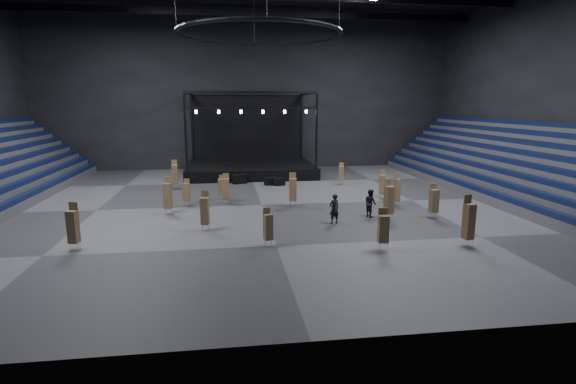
{
  "coord_description": "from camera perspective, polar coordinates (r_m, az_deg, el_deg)",
  "views": [
    {
      "loc": [
        -2.7,
        -34.72,
        7.96
      ],
      "look_at": [
        1.84,
        -2.0,
        1.4
      ],
      "focal_mm": 28.0,
      "sensor_mm": 36.0,
      "label": 1
    }
  ],
  "objects": [
    {
      "name": "wall_front",
      "position": [
        14.02,
        3.33,
        15.47
      ],
      "size": [
        50.0,
        0.2,
        18.0
      ],
      "primitive_type": "cube",
      "color": "black",
      "rests_on": "ground"
    },
    {
      "name": "chair_stack_3",
      "position": [
        32.88,
        18.03,
        -1.02
      ],
      "size": [
        0.58,
        0.58,
        2.47
      ],
      "rotation": [
        0.0,
        0.0,
        0.11
      ],
      "color": "silver",
      "rests_on": "floor"
    },
    {
      "name": "wall_back",
      "position": [
        55.79,
        -5.25,
        12.26
      ],
      "size": [
        50.0,
        0.2,
        18.0
      ],
      "primitive_type": "cube",
      "color": "black",
      "rests_on": "ground"
    },
    {
      "name": "bleachers_right",
      "position": [
        43.6,
        28.23,
        1.68
      ],
      "size": [
        7.2,
        40.0,
        6.4
      ],
      "color": "#4F4F51",
      "rests_on": "floor"
    },
    {
      "name": "chair_stack_4",
      "position": [
        44.71,
        6.78,
        2.41
      ],
      "size": [
        0.6,
        0.6,
        2.19
      ],
      "rotation": [
        0.0,
        0.0,
        -0.27
      ],
      "color": "silver",
      "rests_on": "floor"
    },
    {
      "name": "chair_stack_0",
      "position": [
        38.11,
        -8.47,
        0.7
      ],
      "size": [
        0.55,
        0.55,
        2.03
      ],
      "rotation": [
        0.0,
        0.0,
        -0.26
      ],
      "color": "silver",
      "rests_on": "floor"
    },
    {
      "name": "chair_stack_5",
      "position": [
        35.98,
        -12.8,
        0.03
      ],
      "size": [
        0.58,
        0.58,
        2.16
      ],
      "rotation": [
        0.0,
        0.0,
        -0.27
      ],
      "color": "silver",
      "rests_on": "floor"
    },
    {
      "name": "chair_stack_6",
      "position": [
        36.09,
        13.65,
        0.31
      ],
      "size": [
        0.47,
        0.47,
        2.6
      ],
      "rotation": [
        0.0,
        0.0,
        -0.04
      ],
      "color": "silver",
      "rests_on": "floor"
    },
    {
      "name": "chair_stack_13",
      "position": [
        43.29,
        -14.19,
        2.21
      ],
      "size": [
        0.56,
        0.56,
        2.76
      ],
      "rotation": [
        0.0,
        0.0,
        0.04
      ],
      "color": "silver",
      "rests_on": "floor"
    },
    {
      "name": "wall_right",
      "position": [
        44.42,
        31.31,
        10.98
      ],
      "size": [
        0.2,
        42.0,
        18.0
      ],
      "primitive_type": "cube",
      "color": "black",
      "rests_on": "ground"
    },
    {
      "name": "chair_stack_2",
      "position": [
        25.35,
        -2.56,
        -4.37
      ],
      "size": [
        0.57,
        0.57,
        2.2
      ],
      "rotation": [
        0.0,
        0.0,
        0.33
      ],
      "color": "silver",
      "rests_on": "floor"
    },
    {
      "name": "flight_case_left",
      "position": [
        45.37,
        -6.19,
        1.65
      ],
      "size": [
        1.53,
        1.13,
        0.92
      ],
      "primitive_type": "cube",
      "rotation": [
        0.0,
        0.0,
        0.36
      ],
      "color": "black",
      "rests_on": "floor"
    },
    {
      "name": "floor",
      "position": [
        35.72,
        -3.37,
        -1.66
      ],
      "size": [
        50.0,
        50.0,
        0.0
      ],
      "primitive_type": "plane",
      "color": "#515153",
      "rests_on": "ground"
    },
    {
      "name": "chair_stack_15",
      "position": [
        36.29,
        -7.9,
        0.53
      ],
      "size": [
        0.56,
        0.56,
        2.43
      ],
      "rotation": [
        0.0,
        0.0,
        -0.04
      ],
      "color": "silver",
      "rests_on": "floor"
    },
    {
      "name": "chair_stack_14",
      "position": [
        31.7,
        12.69,
        -0.89
      ],
      "size": [
        0.63,
        0.63,
        2.84
      ],
      "rotation": [
        0.0,
        0.0,
        0.22
      ],
      "color": "silver",
      "rests_on": "floor"
    },
    {
      "name": "chair_stack_1",
      "position": [
        27.16,
        21.96,
        -3.37
      ],
      "size": [
        0.61,
        0.61,
        2.95
      ],
      "rotation": [
        0.0,
        0.0,
        0.19
      ],
      "color": "silver",
      "rests_on": "floor"
    },
    {
      "name": "flight_case_mid",
      "position": [
        44.06,
        -1.11,
        1.3
      ],
      "size": [
        1.2,
        0.93,
        0.72
      ],
      "primitive_type": "cube",
      "rotation": [
        0.0,
        0.0,
        0.42
      ],
      "color": "black",
      "rests_on": "floor"
    },
    {
      "name": "truss_ring",
      "position": [
        35.19,
        -3.63,
        19.45
      ],
      "size": [
        12.3,
        12.3,
        5.15
      ],
      "color": "black",
      "rests_on": "ceiling"
    },
    {
      "name": "chair_stack_8",
      "position": [
        27.24,
        -25.63,
        -3.91
      ],
      "size": [
        0.6,
        0.6,
        2.67
      ],
      "rotation": [
        0.0,
        0.0,
        -0.22
      ],
      "color": "silver",
      "rests_on": "floor"
    },
    {
      "name": "chair_stack_12",
      "position": [
        25.15,
        12.01,
        -4.5
      ],
      "size": [
        0.6,
        0.6,
        2.33
      ],
      "rotation": [
        0.0,
        0.0,
        -0.12
      ],
      "color": "silver",
      "rests_on": "floor"
    },
    {
      "name": "crew_member",
      "position": [
        32.4,
        10.43,
        -1.38
      ],
      "size": [
        0.97,
        1.12,
        1.97
      ],
      "primitive_type": "imported",
      "rotation": [
        0.0,
        0.0,
        1.83
      ],
      "color": "black",
      "rests_on": "floor"
    },
    {
      "name": "chair_stack_9",
      "position": [
        33.58,
        -15.03,
        -0.4
      ],
      "size": [
        0.61,
        0.61,
        2.75
      ],
      "rotation": [
        0.0,
        0.0,
        -0.21
      ],
      "color": "silver",
      "rests_on": "floor"
    },
    {
      "name": "flight_case_right",
      "position": [
        44.33,
        -2.27,
        1.37
      ],
      "size": [
        1.25,
        0.94,
        0.75
      ],
      "primitive_type": "cube",
      "rotation": [
        0.0,
        0.0,
        0.39
      ],
      "color": "black",
      "rests_on": "floor"
    },
    {
      "name": "chair_stack_11",
      "position": [
        34.88,
        0.62,
        0.38
      ],
      "size": [
        0.59,
        0.59,
        2.67
      ],
      "rotation": [
        0.0,
        0.0,
        -0.07
      ],
      "color": "silver",
      "rests_on": "floor"
    },
    {
      "name": "chair_stack_7",
      "position": [
        28.81,
        -10.51,
        -2.29
      ],
      "size": [
        0.57,
        0.57,
        2.57
      ],
      "rotation": [
        0.0,
        0.0,
        -0.22
      ],
      "color": "silver",
      "rests_on": "floor"
    },
    {
      "name": "chair_stack_10",
      "position": [
        38.67,
        11.86,
        1.0
      ],
      "size": [
        0.56,
        0.56,
        2.43
      ],
      "rotation": [
        0.0,
        0.0,
        -0.24
      ],
      "color": "silver",
      "rests_on": "floor"
    },
    {
      "name": "stage",
      "position": [
        51.44,
        -4.84,
        3.92
      ],
      "size": [
        14.0,
        10.0,
        9.2
      ],
      "color": "black",
      "rests_on": "floor"
    },
    {
      "name": "man_center",
      "position": [
        30.21,
        5.88,
        -2.14
      ],
      "size": [
        0.85,
        0.69,
        2.01
      ],
      "primitive_type": "imported",
      "rotation": [
        0.0,
        0.0,
        3.47
      ],
      "color": "black",
      "rests_on": "floor"
    }
  ]
}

